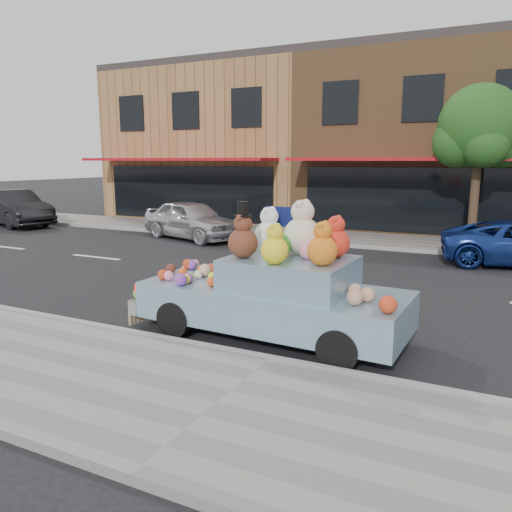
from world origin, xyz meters
The scene contains 11 objects.
ground centered at (0.00, 0.00, 0.00)m, with size 120.00×120.00×0.00m, color black.
near_sidewalk centered at (0.00, -6.50, 0.06)m, with size 60.00×3.00×0.12m, color gray.
far_sidewalk centered at (0.00, 6.50, 0.06)m, with size 60.00×3.00×0.12m, color gray.
near_kerb centered at (0.00, -5.00, 0.07)m, with size 60.00×0.12×0.13m, color gray.
far_kerb centered at (0.00, 5.00, 0.07)m, with size 60.00×0.12×0.13m, color gray.
storefront_left centered at (-10.00, 11.97, 3.64)m, with size 10.00×9.80×7.30m.
storefront_mid centered at (0.00, 11.97, 3.64)m, with size 10.00×9.80×7.30m.
street_tree centered at (2.03, 6.55, 3.69)m, with size 3.00×2.70×5.22m.
car_silver centered at (-7.37, 4.26, 0.72)m, with size 1.69×4.21×1.43m, color #BCBCC2.
car_dark centered at (-16.59, 4.04, 0.78)m, with size 1.66×4.75×1.57m, color black.
art_car centered at (-0.41, -3.93, 0.81)m, with size 4.56×1.95×2.24m.
Camera 1 is at (2.73, -11.08, 2.85)m, focal length 35.00 mm.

